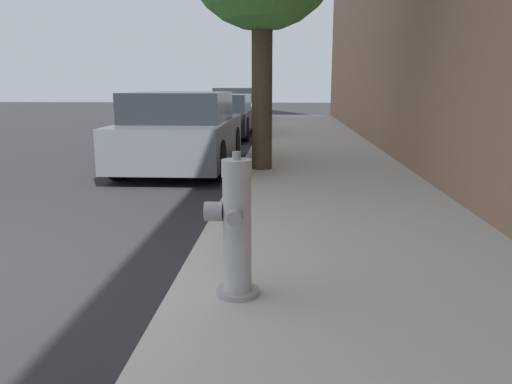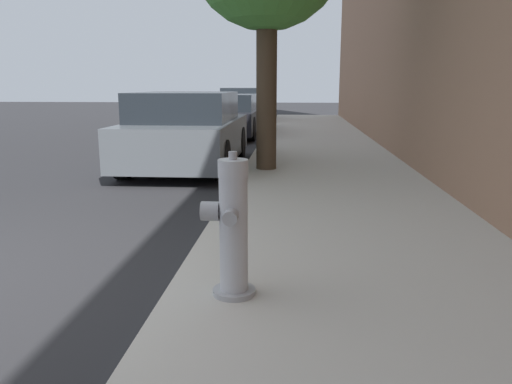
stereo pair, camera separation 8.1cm
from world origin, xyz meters
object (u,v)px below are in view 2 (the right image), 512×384
(fire_hydrant, at_px, (232,229))
(parked_car_far, at_px, (245,105))
(parked_car_mid, at_px, (227,116))
(parked_car_near, at_px, (187,132))

(fire_hydrant, relative_size, parked_car_far, 0.23)
(parked_car_mid, xyz_separation_m, parked_car_far, (-0.05, 5.84, 0.06))
(parked_car_mid, height_order, parked_car_far, parked_car_far)
(parked_car_near, height_order, parked_car_mid, parked_car_near)
(parked_car_near, bearing_deg, parked_car_mid, 90.69)
(fire_hydrant, height_order, parked_car_mid, parked_car_mid)
(fire_hydrant, bearing_deg, parked_car_near, 104.96)
(fire_hydrant, bearing_deg, parked_car_far, 95.46)
(parked_car_mid, bearing_deg, parked_car_far, 90.45)
(fire_hydrant, distance_m, parked_car_far, 17.50)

